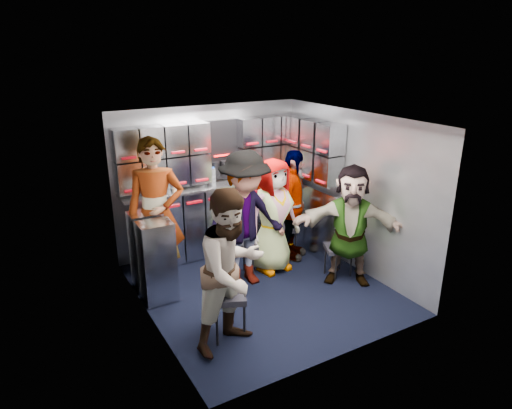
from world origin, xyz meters
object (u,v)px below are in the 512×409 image
attendant_arc_a (232,271)px  attendant_arc_c (273,216)px  jump_seat_near_left (225,297)px  jump_seat_near_right (339,250)px  jump_seat_center (266,240)px  attendant_arc_d (292,206)px  jump_seat_mid_right (284,229)px  attendant_arc_e (350,225)px  jump_seat_mid_left (239,249)px  attendant_arc_b (245,220)px  attendant_standing (156,215)px

attendant_arc_a → attendant_arc_c: 1.71m
jump_seat_near_left → jump_seat_near_right: jump_seat_near_left is taller
jump_seat_center → attendant_arc_d: attendant_arc_d is taller
jump_seat_near_left → jump_seat_mid_right: bearing=40.2°
attendant_arc_d → attendant_arc_e: attendant_arc_d is taller
jump_seat_mid_left → attendant_arc_b: size_ratio=0.27×
attendant_arc_a → attendant_arc_d: (1.63, 1.38, -0.05)m
jump_seat_center → jump_seat_near_right: (0.65, -0.76, 0.01)m
jump_seat_center → jump_seat_mid_right: 0.46m
jump_seat_mid_left → attendant_arc_b: 0.49m
jump_seat_near_left → attendant_arc_c: (1.21, 1.02, 0.33)m
jump_seat_mid_right → jump_seat_near_right: jump_seat_near_right is taller
jump_seat_near_right → attendant_standing: 2.36m
jump_seat_mid_left → jump_seat_near_right: bearing=-26.8°
attendant_arc_b → attendant_arc_e: attendant_arc_b is taller
jump_seat_mid_right → jump_seat_near_right: 0.97m
jump_seat_mid_left → jump_seat_mid_right: jump_seat_mid_left is taller
attendant_arc_e → attendant_arc_a: bearing=-128.3°
attendant_arc_c → attendant_arc_a: bearing=-141.2°
attendant_arc_a → attendant_arc_d: size_ratio=1.06×
jump_seat_near_left → attendant_arc_a: attendant_arc_a is taller
attendant_arc_e → attendant_arc_d: bearing=142.1°
jump_seat_center → attendant_arc_c: (0.00, -0.18, 0.42)m
jump_seat_mid_left → attendant_arc_a: size_ratio=0.28×
attendant_arc_c → attendant_standing: bearing=160.8°
jump_seat_near_left → jump_seat_mid_left: jump_seat_near_left is taller
jump_seat_near_left → attendant_arc_c: size_ratio=0.36×
jump_seat_near_right → attendant_arc_e: attendant_arc_e is taller
attendant_standing → attendant_arc_c: attendant_standing is taller
jump_seat_mid_left → attendant_arc_e: size_ratio=0.30×
jump_seat_near_right → attendant_arc_a: size_ratio=0.27×
jump_seat_mid_right → attendant_arc_e: size_ratio=0.28×
attendant_standing → attendant_arc_e: (2.10, -1.10, -0.17)m
jump_seat_near_left → attendant_arc_e: attendant_arc_e is taller
jump_seat_near_left → attendant_arc_b: size_ratio=0.32×
jump_seat_near_left → attendant_arc_b: (0.70, 0.85, 0.42)m
jump_seat_mid_left → attendant_arc_d: 1.02m
jump_seat_near_left → jump_seat_center: jump_seat_near_left is taller
jump_seat_near_left → jump_seat_center: size_ratio=1.37×
jump_seat_mid_left → jump_seat_center: (0.51, 0.17, -0.05)m
attendant_standing → attendant_arc_e: bearing=-6.5°
jump_seat_center → attendant_standing: attendant_standing is taller
jump_seat_mid_right → attendant_arc_a: 2.31m
jump_seat_mid_left → attendant_arc_d: bearing=10.4°
attendant_standing → attendant_arc_a: attendant_standing is taller
attendant_arc_a → attendant_arc_d: 2.14m
attendant_arc_d → attendant_arc_e: bearing=-115.7°
attendant_arc_d → attendant_arc_e: 0.97m
attendant_arc_b → attendant_arc_d: (0.93, 0.35, -0.08)m
attendant_arc_c → attendant_arc_e: (0.65, -0.76, -0.00)m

